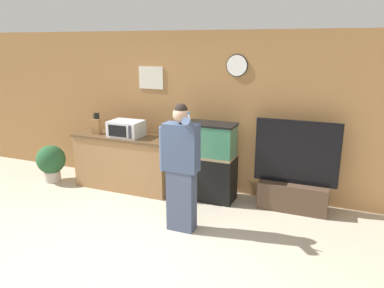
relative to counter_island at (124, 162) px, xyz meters
name	(u,v)px	position (x,y,z in m)	size (l,w,h in m)	color
ground_plane	(115,261)	(1.10, -1.96, -0.46)	(18.00, 18.00, 0.00)	#B2A893
wall_back_paneled	(197,112)	(1.10, 0.55, 0.84)	(10.00, 0.08, 2.60)	olive
counter_island	(124,162)	(0.00, 0.00, 0.00)	(1.72, 0.55, 0.92)	olive
microwave	(126,129)	(0.08, -0.02, 0.59)	(0.53, 0.40, 0.26)	silver
knife_block	(97,126)	(-0.48, -0.04, 0.59)	(0.14, 0.11, 0.36)	brown
aquarium_on_stand	(208,161)	(1.46, 0.12, 0.15)	(0.86, 0.43, 1.23)	black
tv_on_stand	(294,184)	(2.77, 0.22, -0.07)	(1.21, 0.40, 1.35)	#4C3828
person_standing	(181,166)	(1.48, -0.98, 0.42)	(0.53, 0.40, 1.70)	#424C66
potted_plant	(51,161)	(-1.38, -0.22, -0.09)	(0.51, 0.51, 0.66)	#B2A899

